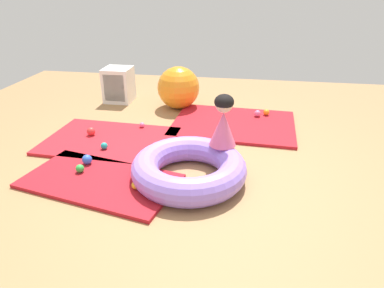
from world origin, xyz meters
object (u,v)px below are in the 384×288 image
child_in_pink (223,121)px  play_ball_red (91,131)px  play_ball_yellow (136,185)px  storage_cube (118,85)px  play_ball_blue (87,159)px  play_ball_orange (266,112)px  play_ball_pink (142,125)px  exercise_ball_large (178,88)px  play_ball_teal (104,146)px  play_ball_green (80,169)px  play_ball_pink_second (257,113)px  inflatable_cushion (189,168)px

child_in_pink → play_ball_red: bearing=-9.1°
play_ball_yellow → storage_cube: 2.85m
play_ball_blue → play_ball_orange: (1.99, 1.83, -0.01)m
play_ball_red → storage_cube: (-0.16, 1.49, 0.19)m
play_ball_pink → exercise_ball_large: bearing=71.7°
play_ball_teal → play_ball_yellow: 1.00m
play_ball_pink → play_ball_green: play_ball_green is taller
play_ball_pink_second → storage_cube: 2.35m
play_ball_pink_second → storage_cube: storage_cube is taller
play_ball_orange → play_ball_red: size_ratio=0.84×
child_in_pink → play_ball_pink: bearing=-29.5°
inflatable_cushion → play_ball_green: (-1.14, -0.09, -0.06)m
play_ball_yellow → play_ball_orange: bearing=59.5°
inflatable_cushion → play_ball_pink_second: size_ratio=12.36×
play_ball_blue → storage_cube: (-0.44, 2.22, 0.19)m
inflatable_cushion → play_ball_orange: size_ratio=13.05×
child_in_pink → play_ball_teal: child_in_pink is taller
play_ball_green → storage_cube: 2.45m
play_ball_blue → play_ball_pink_second: size_ratio=1.13×
play_ball_blue → play_ball_pink_second: bearing=43.4°
play_ball_pink → exercise_ball_large: size_ratio=0.11×
child_in_pink → storage_cube: (-1.90, 1.99, -0.27)m
inflatable_cushion → child_in_pink: child_in_pink is taller
play_ball_teal → play_ball_orange: bearing=36.8°
play_ball_pink → play_ball_teal: (-0.25, -0.71, 0.01)m
play_ball_blue → storage_cube: bearing=101.2°
storage_cube → inflatable_cushion: bearing=-55.5°
play_ball_pink_second → play_ball_pink: bearing=-156.9°
play_ball_red → play_ball_teal: play_ball_red is taller
inflatable_cushion → exercise_ball_large: (-0.53, 2.15, 0.19)m
play_ball_green → inflatable_cushion: bearing=4.5°
play_ball_orange → play_ball_pink_second: bearing=-149.8°
play_ball_yellow → play_ball_teal: bearing=129.5°
play_ball_pink → exercise_ball_large: exercise_ball_large is taller
play_ball_teal → exercise_ball_large: exercise_ball_large is taller
play_ball_pink_second → play_ball_yellow: bearing=-118.7°
inflatable_cushion → play_ball_blue: inflatable_cushion is taller
child_in_pink → play_ball_green: child_in_pink is taller
play_ball_orange → storage_cube: bearing=171.0°
play_ball_blue → play_ball_red: size_ratio=1.01×
inflatable_cushion → play_ball_red: (-1.43, 0.82, -0.05)m
play_ball_blue → play_ball_yellow: bearing=-30.1°
play_ball_blue → play_ball_orange: size_ratio=1.20×
play_ball_red → exercise_ball_large: 1.62m
play_ball_green → play_ball_yellow: size_ratio=1.06×
play_ball_blue → play_ball_red: same height
inflatable_cushion → storage_cube: size_ratio=2.10×
play_ball_orange → play_ball_yellow: size_ratio=1.09×
play_ball_teal → play_ball_yellow: size_ratio=0.99×
inflatable_cushion → play_ball_pink: size_ratio=16.84×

